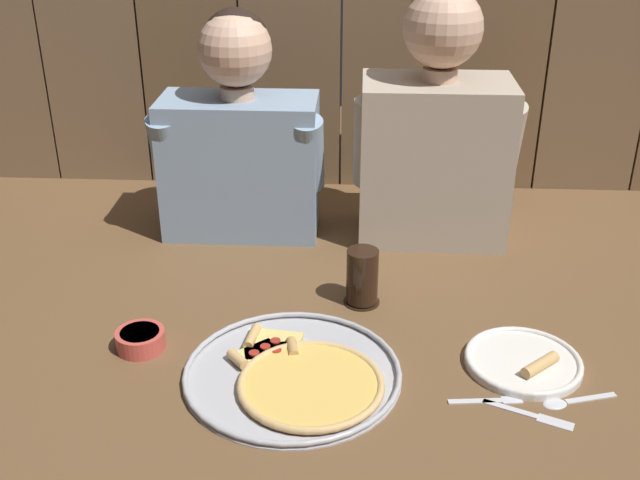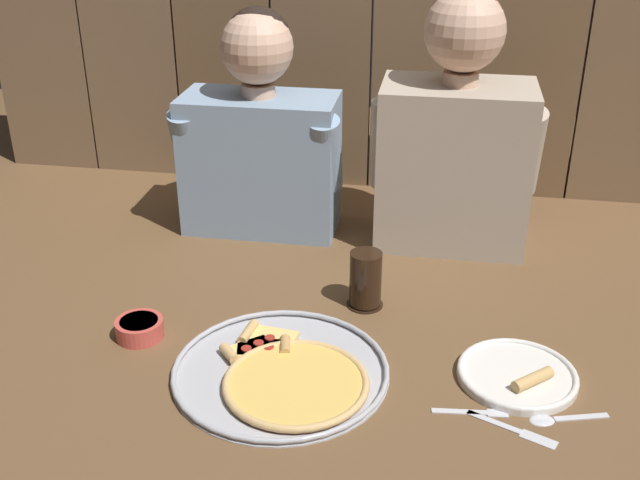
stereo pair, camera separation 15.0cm
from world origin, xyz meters
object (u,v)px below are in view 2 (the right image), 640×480
drinking_glass (366,280)px  diner_left (260,134)px  dinner_plate (518,375)px  pizza_tray (285,374)px  dipping_bowl (140,328)px  diner_right (456,132)px

drinking_glass → diner_left: 0.50m
dinner_plate → diner_left: diner_left is taller
pizza_tray → dipping_bowl: dipping_bowl is taller
dipping_bowl → diner_right: bearing=42.3°
pizza_tray → drinking_glass: (0.11, 0.28, 0.05)m
pizza_tray → dinner_plate: dinner_plate is taller
drinking_glass → dipping_bowl: drinking_glass is taller
pizza_tray → diner_left: diner_left is taller
pizza_tray → diner_left: 0.69m
drinking_glass → dinner_plate: bearing=-34.7°
pizza_tray → diner_left: (-0.19, 0.62, 0.24)m
dinner_plate → drinking_glass: drinking_glass is taller
diner_left → dipping_bowl: bearing=-102.7°
pizza_tray → dipping_bowl: size_ratio=4.23×
diner_left → diner_right: (0.47, 0.00, 0.03)m
dinner_plate → drinking_glass: bearing=145.3°
pizza_tray → drinking_glass: bearing=67.8°
drinking_glass → diner_right: 0.44m
pizza_tray → drinking_glass: size_ratio=3.23×
dipping_bowl → diner_right: diner_right is taller
dinner_plate → diner_left: bearing=137.6°
drinking_glass → dipping_bowl: size_ratio=1.31×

